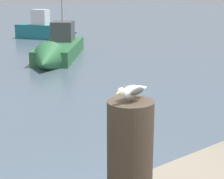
# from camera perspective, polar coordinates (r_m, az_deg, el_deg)

# --- Properties ---
(mooring_post) EXTENTS (0.40, 0.40, 0.88)m
(mooring_post) POSITION_cam_1_polar(r_m,az_deg,el_deg) (3.38, 2.68, -8.91)
(mooring_post) COLOR #382D23
(mooring_post) RESTS_ON harbor_quay
(seagull) EXTENTS (0.39, 0.19, 0.14)m
(seagull) POSITION_cam_1_polar(r_m,az_deg,el_deg) (3.20, 2.72, -0.23)
(seagull) COLOR tan
(seagull) RESTS_ON mooring_post
(boat_teal) EXTENTS (2.71, 3.68, 1.70)m
(boat_teal) POSITION_cam_1_polar(r_m,az_deg,el_deg) (23.09, -9.68, 8.72)
(boat_teal) COLOR #1E7075
(boat_teal) RESTS_ON ground_plane
(boat_green) EXTENTS (4.93, 5.34, 5.01)m
(boat_green) POSITION_cam_1_polar(r_m,az_deg,el_deg) (16.18, -8.14, 5.75)
(boat_green) COLOR #2D6B3D
(boat_green) RESTS_ON ground_plane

